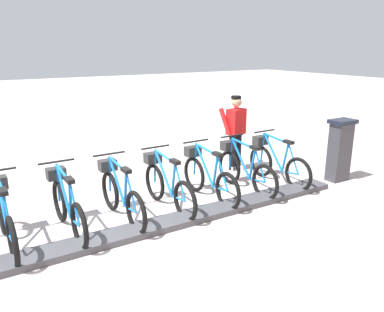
# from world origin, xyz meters

# --- Properties ---
(ground_plane) EXTENTS (60.00, 60.00, 0.00)m
(ground_plane) POSITION_xyz_m (0.00, 0.00, 0.00)
(ground_plane) COLOR #C0B1B0
(dock_rail_base) EXTENTS (0.44, 8.34, 0.10)m
(dock_rail_base) POSITION_xyz_m (0.00, 0.00, 0.05)
(dock_rail_base) COLOR #47474C
(dock_rail_base) RESTS_ON ground
(payment_kiosk) EXTENTS (0.36, 0.52, 1.28)m
(payment_kiosk) POSITION_xyz_m (0.05, -4.76, 0.67)
(payment_kiosk) COLOR #38383D
(payment_kiosk) RESTS_ON ground
(bike_docked_0) EXTENTS (1.72, 0.54, 1.02)m
(bike_docked_0) POSITION_xyz_m (0.62, -3.57, 0.43)
(bike_docked_0) COLOR black
(bike_docked_0) RESTS_ON ground
(bike_docked_1) EXTENTS (1.72, 0.54, 1.02)m
(bike_docked_1) POSITION_xyz_m (0.62, -2.73, 0.43)
(bike_docked_1) COLOR black
(bike_docked_1) RESTS_ON ground
(bike_docked_2) EXTENTS (1.72, 0.54, 1.02)m
(bike_docked_2) POSITION_xyz_m (0.62, -1.89, 0.43)
(bike_docked_2) COLOR black
(bike_docked_2) RESTS_ON ground
(bike_docked_3) EXTENTS (1.72, 0.54, 1.02)m
(bike_docked_3) POSITION_xyz_m (0.62, -1.05, 0.43)
(bike_docked_3) COLOR black
(bike_docked_3) RESTS_ON ground
(bike_docked_4) EXTENTS (1.72, 0.54, 1.02)m
(bike_docked_4) POSITION_xyz_m (0.62, -0.22, 0.43)
(bike_docked_4) COLOR black
(bike_docked_4) RESTS_ON ground
(bike_docked_5) EXTENTS (1.72, 0.54, 1.02)m
(bike_docked_5) POSITION_xyz_m (0.62, 0.62, 0.43)
(bike_docked_5) COLOR black
(bike_docked_5) RESTS_ON ground
(bike_docked_6) EXTENTS (1.72, 0.54, 1.02)m
(bike_docked_6) POSITION_xyz_m (0.62, 1.46, 0.43)
(bike_docked_6) COLOR black
(bike_docked_6) RESTS_ON ground
(worker_near_rack) EXTENTS (0.51, 0.68, 1.66)m
(worker_near_rack) POSITION_xyz_m (1.74, -3.37, 0.91)
(worker_near_rack) COLOR white
(worker_near_rack) RESTS_ON ground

